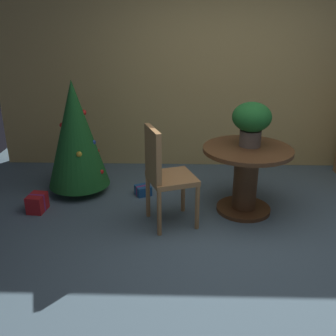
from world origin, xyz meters
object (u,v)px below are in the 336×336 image
Objects in this scene: wooden_chair_left at (164,172)px; holiday_tree at (76,134)px; flower_vase at (252,120)px; gift_box_red at (37,203)px; gift_box_blue at (143,190)px; round_dining_table at (246,173)px.

wooden_chair_left is 0.76× the size of holiday_tree.
holiday_tree is (-1.89, 0.37, -0.27)m from flower_vase.
holiday_tree is 0.87m from gift_box_red.
flower_vase is 1.03m from wooden_chair_left.
wooden_chair_left is 4.18× the size of gift_box_red.
flower_vase reaches higher than wooden_chair_left.
gift_box_red is at bearing -158.34° from gift_box_blue.
holiday_tree is (-1.86, 0.43, 0.27)m from round_dining_table.
wooden_chair_left is 1.46m from gift_box_red.
round_dining_table is 1.23m from gift_box_blue.
gift_box_red is (-2.23, -0.14, -0.89)m from flower_vase.
flower_vase is 1.49m from gift_box_blue.
wooden_chair_left is (-0.84, -0.31, 0.12)m from round_dining_table.
wooden_chair_left is at bearing -35.84° from holiday_tree.
holiday_tree is (-1.02, 0.74, 0.15)m from wooden_chair_left.
gift_box_blue is 1.18m from gift_box_red.
gift_box_red is (-2.20, -0.07, -0.34)m from round_dining_table.
wooden_chair_left is 4.59× the size of gift_box_blue.
gift_box_blue is 0.91× the size of gift_box_red.
flower_vase is at bearing -14.56° from gift_box_blue.
round_dining_table reaches higher than gift_box_red.
round_dining_table is at bearing -112.53° from flower_vase.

